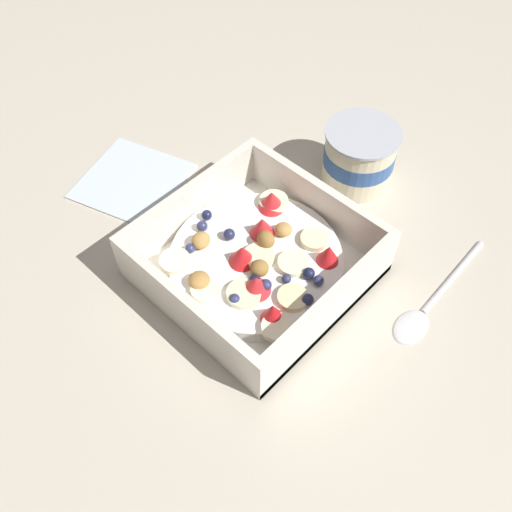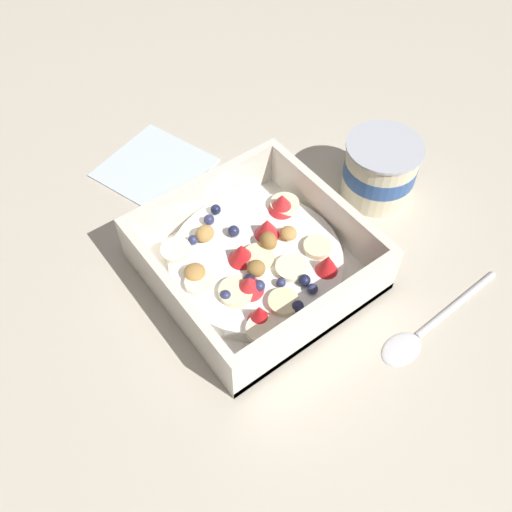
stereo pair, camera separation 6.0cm
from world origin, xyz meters
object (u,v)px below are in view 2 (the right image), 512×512
at_px(fruit_bowl, 257,261).
at_px(spoon, 420,333).
at_px(folded_napkin, 154,167).
at_px(yogurt_cup, 380,169).

height_order(fruit_bowl, spoon, fruit_bowl).
distance_m(fruit_bowl, folded_napkin, 0.21).
xyz_separation_m(yogurt_cup, folded_napkin, (-0.20, -0.20, -0.04)).
relative_size(yogurt_cup, folded_napkin, 0.75).
bearing_deg(spoon, fruit_bowl, -152.09).
height_order(fruit_bowl, folded_napkin, fruit_bowl).
bearing_deg(folded_napkin, spoon, 13.81).
relative_size(spoon, yogurt_cup, 1.92).
relative_size(fruit_bowl, yogurt_cup, 2.34).
xyz_separation_m(fruit_bowl, yogurt_cup, (-0.01, 0.19, 0.02)).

